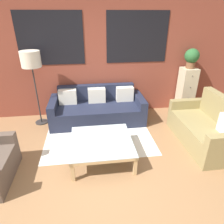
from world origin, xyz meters
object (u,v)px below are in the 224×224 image
(couch_dark, at_px, (98,109))
(settee_vintage, at_px, (207,129))
(potted_plant, at_px, (192,57))
(drawer_cabinet, at_px, (186,90))
(coffee_table, at_px, (102,143))
(floor_lamp, at_px, (31,62))

(couch_dark, distance_m, settee_vintage, 2.33)
(settee_vintage, xyz_separation_m, potted_plant, (0.24, 1.43, 1.06))
(couch_dark, bearing_deg, drawer_cabinet, 5.74)
(drawer_cabinet, bearing_deg, coffee_table, -144.29)
(settee_vintage, distance_m, floor_lamp, 3.70)
(couch_dark, relative_size, potted_plant, 4.65)
(settee_vintage, xyz_separation_m, drawer_cabinet, (0.24, 1.43, 0.25))
(drawer_cabinet, height_order, potted_plant, potted_plant)
(coffee_table, height_order, floor_lamp, floor_lamp)
(coffee_table, bearing_deg, couch_dark, 88.90)
(settee_vintage, bearing_deg, couch_dark, 148.93)
(drawer_cabinet, xyz_separation_m, potted_plant, (-0.00, 0.00, 0.82))
(settee_vintage, distance_m, coffee_table, 2.04)
(settee_vintage, relative_size, potted_plant, 3.40)
(couch_dark, distance_m, coffee_table, 1.40)
(coffee_table, relative_size, drawer_cabinet, 0.92)
(couch_dark, relative_size, coffee_table, 2.06)
(couch_dark, xyz_separation_m, potted_plant, (2.24, 0.23, 1.09))
(couch_dark, distance_m, potted_plant, 2.50)
(couch_dark, xyz_separation_m, floor_lamp, (-1.31, 0.05, 1.12))
(settee_vintage, height_order, coffee_table, settee_vintage)
(settee_vintage, relative_size, floor_lamp, 0.95)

